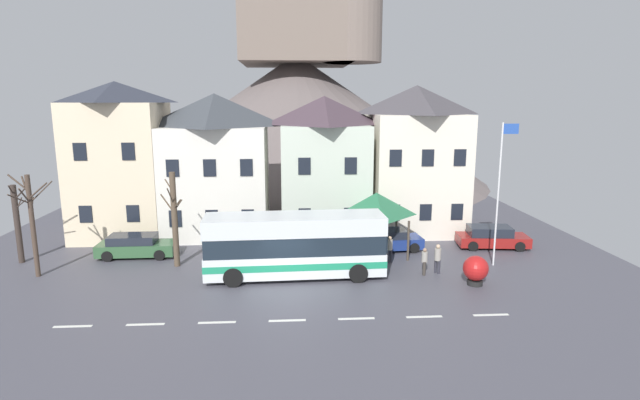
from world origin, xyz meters
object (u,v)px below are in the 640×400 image
at_px(townhouse_00, 120,161).
at_px(pedestrian_03, 424,261).
at_px(parked_car_02, 492,237).
at_px(bare_tree_01, 32,222).
at_px(townhouse_03, 415,159).
at_px(bus_shelter, 376,204).
at_px(public_bench, 362,238).
at_px(harbour_buoy, 476,269).
at_px(pedestrian_01, 390,247).
at_px(bare_tree_00, 17,223).
at_px(flagpole, 500,186).
at_px(transit_bus, 295,246).
at_px(parked_car_00, 390,240).
at_px(pedestrian_00, 364,251).
at_px(parked_car_01, 136,246).
at_px(townhouse_02, 324,165).
at_px(pedestrian_02, 438,257).
at_px(hilltop_castle, 297,114).
at_px(bare_tree_02, 174,219).
at_px(townhouse_01, 217,165).

bearing_deg(townhouse_00, pedestrian_03, -26.36).
xyz_separation_m(parked_car_02, bare_tree_01, (-26.55, -3.73, 2.36)).
bearing_deg(townhouse_03, bus_shelter, -123.12).
bearing_deg(public_bench, parked_car_02, -7.66).
xyz_separation_m(bus_shelter, harbour_buoy, (4.15, -5.83, -2.24)).
distance_m(pedestrian_01, bare_tree_00, 21.57).
bearing_deg(flagpole, transit_bus, -174.26).
relative_size(parked_car_00, pedestrian_00, 2.52).
bearing_deg(parked_car_01, townhouse_03, 16.24).
bearing_deg(harbour_buoy, townhouse_02, 121.81).
distance_m(pedestrian_02, pedestrian_03, 0.83).
bearing_deg(bare_tree_01, hilltop_castle, 65.21).
relative_size(parked_car_01, bare_tree_02, 0.84).
bearing_deg(pedestrian_03, parked_car_02, 40.09).
height_order(townhouse_03, flagpole, townhouse_03).
xyz_separation_m(parked_car_01, bare_tree_00, (-6.37, -0.70, 1.71)).
height_order(hilltop_castle, bare_tree_00, hilltop_castle).
distance_m(townhouse_01, hilltop_castle, 24.05).
bearing_deg(hilltop_castle, public_bench, -82.20).
xyz_separation_m(townhouse_03, flagpole, (2.68, -8.59, -0.53)).
distance_m(bus_shelter, parked_car_00, 2.68).
bearing_deg(harbour_buoy, townhouse_03, 91.98).
xyz_separation_m(bus_shelter, parked_car_01, (-14.61, 0.12, -2.41)).
xyz_separation_m(parked_car_01, pedestrian_03, (16.57, -4.27, 0.13)).
height_order(townhouse_02, pedestrian_03, townhouse_02).
bearing_deg(pedestrian_03, townhouse_02, 116.51).
bearing_deg(parked_car_00, transit_bus, -148.18).
bearing_deg(pedestrian_02, parked_car_00, 111.24).
bearing_deg(transit_bus, hilltop_castle, 86.55).
bearing_deg(bare_tree_00, flagpole, -4.70).
xyz_separation_m(pedestrian_02, pedestrian_03, (-0.79, -0.22, -0.13)).
bearing_deg(parked_car_01, parked_car_02, 0.57).
distance_m(hilltop_castle, bare_tree_01, 35.21).
relative_size(parked_car_02, harbour_buoy, 2.97).
height_order(hilltop_castle, transit_bus, hilltop_castle).
xyz_separation_m(townhouse_01, bare_tree_01, (-8.54, -8.59, -1.85)).
relative_size(parked_car_02, flagpole, 0.56).
bearing_deg(bare_tree_01, pedestrian_01, 3.31).
xyz_separation_m(flagpole, harbour_buoy, (-2.28, -2.99, -3.81)).
height_order(hilltop_castle, parked_car_01, hilltop_castle).
xyz_separation_m(townhouse_02, parked_car_02, (10.47, -4.75, -4.13)).
relative_size(bus_shelter, harbour_buoy, 2.47).
bearing_deg(hilltop_castle, parked_car_01, -109.97).
distance_m(townhouse_03, pedestrian_02, 10.62).
distance_m(hilltop_castle, public_bench, 28.06).
distance_m(hilltop_castle, parked_car_01, 31.13).
xyz_separation_m(townhouse_01, bare_tree_02, (-1.43, -7.31, -2.12)).
bearing_deg(public_bench, pedestrian_03, -66.80).
bearing_deg(parked_car_00, pedestrian_03, -83.39).
bearing_deg(pedestrian_01, pedestrian_02, -41.22).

